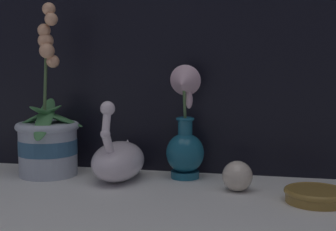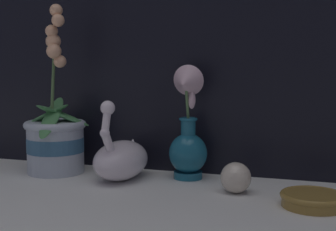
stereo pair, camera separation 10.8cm
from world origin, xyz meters
TOP-DOWN VIEW (x-y plane):
  - ground_plane at (0.00, 0.00)m, footprint 2.80×2.80m
  - orchid_potted_plant at (-0.33, 0.18)m, footprint 0.19×0.22m
  - swan_figurine at (-0.14, 0.17)m, footprint 0.12×0.21m
  - blue_vase at (0.01, 0.22)m, footprint 0.10×0.11m
  - glass_sphere at (0.15, 0.13)m, footprint 0.07×0.07m
  - amber_dish at (0.31, 0.07)m, footprint 0.13×0.13m

SIDE VIEW (x-z plane):
  - ground_plane at x=0.00m, z-range 0.00..0.00m
  - amber_dish at x=0.31m, z-range 0.00..0.03m
  - glass_sphere at x=0.15m, z-range 0.00..0.07m
  - swan_figurine at x=-0.14m, z-range -0.05..0.15m
  - orchid_potted_plant at x=-0.33m, z-range -0.12..0.31m
  - blue_vase at x=0.01m, z-range -0.03..0.25m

